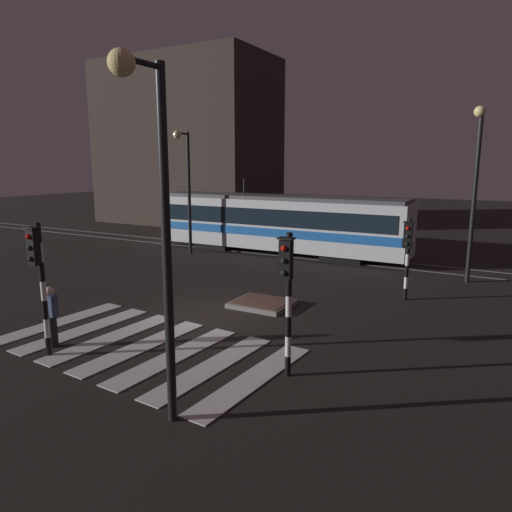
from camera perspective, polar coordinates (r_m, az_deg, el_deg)
name	(u,v)px	position (r m, az deg, el deg)	size (l,w,h in m)	color
ground_plane	(207,315)	(15.91, -5.95, -7.16)	(120.00, 120.00, 0.00)	black
rail_near	(322,260)	(24.82, 7.99, -0.52)	(80.00, 0.12, 0.03)	#59595E
rail_far	(332,256)	(26.14, 9.15, 0.04)	(80.00, 0.12, 0.03)	#59595E
crosswalk_zebra	(142,346)	(13.64, -13.64, -10.55)	(8.35, 4.97, 0.02)	silver
traffic_island	(262,304)	(16.80, 0.71, -5.78)	(2.02, 1.73, 0.18)	slate
traffic_light_corner_far_right	(408,247)	(17.93, 17.89, 1.01)	(0.36, 0.42, 3.03)	black
traffic_light_kerb_mid_left	(39,270)	(13.11, -24.84, -1.56)	(0.36, 0.42, 3.53)	black
traffic_light_corner_near_right	(287,284)	(10.77, 3.81, -3.40)	(0.36, 0.42, 3.45)	black
street_lamp_trackside_right	(476,175)	(21.29, 25.08, 8.93)	(0.44, 1.21, 7.16)	black
street_lamp_trackside_left	(186,177)	(26.27, -8.50, 9.49)	(0.44, 1.21, 6.69)	black
street_lamp_near_kerb	(155,202)	(8.50, -12.12, 6.39)	(0.44, 1.21, 6.73)	black
tram	(278,223)	(26.38, 2.64, 4.07)	(14.70, 2.58, 4.15)	silver
pedestrian_waiting_at_kerb	(52,316)	(14.11, -23.51, -6.71)	(0.36, 0.24, 1.71)	black
building_backdrop	(187,143)	(41.50, -8.34, 13.38)	(14.48, 8.00, 13.40)	#382D28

